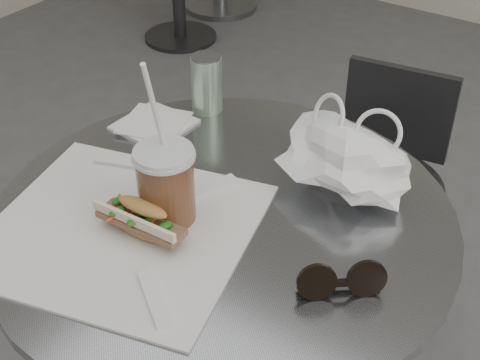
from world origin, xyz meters
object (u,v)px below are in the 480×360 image
Objects in this scene: sunglasses at (341,282)px; chair_far at (371,214)px; iced_coffee at (166,184)px; cafe_table at (225,326)px; drink_can at (207,83)px; banh_mi at (142,220)px.

chair_far is at bearing 67.76° from sunglasses.
sunglasses is at bearing 1.53° from iced_coffee.
drink_can is (-0.22, 0.25, 0.33)m from cafe_table.
drink_can is at bearing 52.32° from chair_far.
cafe_table is 0.39m from sunglasses.
drink_can is (-0.23, -0.40, 0.50)m from chair_far.
cafe_table is 4.12× the size of banh_mi.
sunglasses is at bearing -12.73° from cafe_table.
iced_coffee is at bearing -134.94° from cafe_table.
chair_far is at bearing 84.04° from iced_coffee.
banh_mi is 0.32m from sunglasses.
cafe_table is 6.49× the size of drink_can.
sunglasses is (0.24, -0.05, 0.30)m from cafe_table.
cafe_table is 0.67m from chair_far.
cafe_table is 0.34m from banh_mi.
chair_far is 0.87m from sunglasses.
drink_can is (-0.16, 0.32, -0.01)m from iced_coffee.
iced_coffee reaches higher than cafe_table.
drink_can reaches higher than banh_mi.
chair_far is 2.39× the size of iced_coffee.
cafe_table is at bearing 127.05° from sunglasses.
banh_mi is 0.40m from drink_can.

